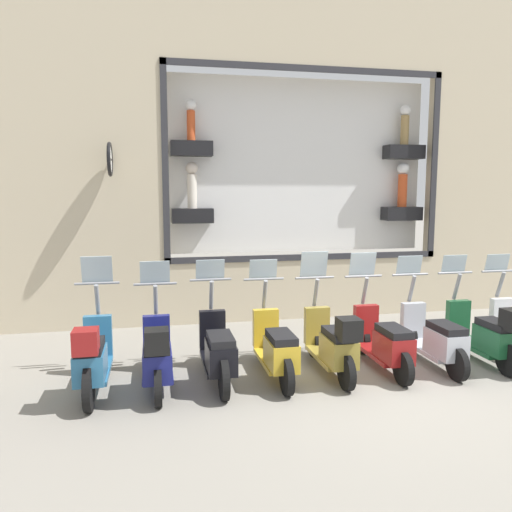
{
  "coord_description": "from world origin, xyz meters",
  "views": [
    {
      "loc": [
        -5.99,
        2.95,
        2.56
      ],
      "look_at": [
        1.82,
        1.34,
        1.51
      ],
      "focal_mm": 35.0,
      "sensor_mm": 36.0,
      "label": 1
    }
  ],
  "objects_px": {
    "scooter_olive_4": "(333,344)",
    "scooter_yellow_5": "(276,349)",
    "scooter_teal_8": "(93,357)",
    "scooter_red_3": "(384,342)",
    "scooter_navy_7": "(157,356)",
    "scooter_green_1": "(486,334)",
    "scooter_black_6": "(218,352)",
    "scooter_silver_2": "(435,339)"
  },
  "relations": [
    {
      "from": "scooter_silver_2",
      "to": "scooter_black_6",
      "type": "xyz_separation_m",
      "value": [
        0.01,
        3.17,
        0.02
      ]
    },
    {
      "from": "scooter_green_1",
      "to": "scooter_red_3",
      "type": "bearing_deg",
      "value": 87.62
    },
    {
      "from": "scooter_silver_2",
      "to": "scooter_olive_4",
      "type": "xyz_separation_m",
      "value": [
        -0.06,
        1.59,
        0.05
      ]
    },
    {
      "from": "scooter_red_3",
      "to": "scooter_olive_4",
      "type": "relative_size",
      "value": 1.0
    },
    {
      "from": "scooter_green_1",
      "to": "scooter_black_6",
      "type": "distance_m",
      "value": 3.97
    },
    {
      "from": "scooter_black_6",
      "to": "scooter_navy_7",
      "type": "xyz_separation_m",
      "value": [
        -0.07,
        0.79,
        0.02
      ]
    },
    {
      "from": "scooter_yellow_5",
      "to": "scooter_silver_2",
      "type": "bearing_deg",
      "value": -90.05
    },
    {
      "from": "scooter_navy_7",
      "to": "scooter_teal_8",
      "type": "distance_m",
      "value": 0.79
    },
    {
      "from": "scooter_silver_2",
      "to": "scooter_olive_4",
      "type": "distance_m",
      "value": 1.59
    },
    {
      "from": "scooter_navy_7",
      "to": "scooter_teal_8",
      "type": "height_order",
      "value": "scooter_teal_8"
    },
    {
      "from": "scooter_teal_8",
      "to": "scooter_red_3",
      "type": "bearing_deg",
      "value": -89.26
    },
    {
      "from": "scooter_red_3",
      "to": "scooter_black_6",
      "type": "distance_m",
      "value": 2.38
    },
    {
      "from": "scooter_yellow_5",
      "to": "scooter_black_6",
      "type": "relative_size",
      "value": 1.0
    },
    {
      "from": "scooter_teal_8",
      "to": "scooter_yellow_5",
      "type": "bearing_deg",
      "value": -88.77
    },
    {
      "from": "scooter_silver_2",
      "to": "scooter_black_6",
      "type": "bearing_deg",
      "value": 89.89
    },
    {
      "from": "scooter_black_6",
      "to": "scooter_olive_4",
      "type": "bearing_deg",
      "value": -92.37
    },
    {
      "from": "scooter_black_6",
      "to": "scooter_teal_8",
      "type": "bearing_deg",
      "value": 91.99
    },
    {
      "from": "scooter_red_3",
      "to": "scooter_navy_7",
      "type": "distance_m",
      "value": 3.18
    },
    {
      "from": "scooter_olive_4",
      "to": "scooter_black_6",
      "type": "bearing_deg",
      "value": 87.63
    },
    {
      "from": "scooter_red_3",
      "to": "scooter_navy_7",
      "type": "xyz_separation_m",
      "value": [
        -0.07,
        3.17,
        0.04
      ]
    },
    {
      "from": "scooter_silver_2",
      "to": "scooter_yellow_5",
      "type": "relative_size",
      "value": 1.0
    },
    {
      "from": "scooter_yellow_5",
      "to": "scooter_navy_7",
      "type": "relative_size",
      "value": 1.0
    },
    {
      "from": "scooter_silver_2",
      "to": "scooter_red_3",
      "type": "distance_m",
      "value": 0.79
    },
    {
      "from": "scooter_yellow_5",
      "to": "scooter_teal_8",
      "type": "height_order",
      "value": "scooter_teal_8"
    },
    {
      "from": "scooter_yellow_5",
      "to": "scooter_red_3",
      "type": "bearing_deg",
      "value": -90.0
    },
    {
      "from": "scooter_red_3",
      "to": "scooter_black_6",
      "type": "bearing_deg",
      "value": 89.9
    },
    {
      "from": "scooter_red_3",
      "to": "scooter_navy_7",
      "type": "relative_size",
      "value": 1.0
    },
    {
      "from": "scooter_green_1",
      "to": "scooter_silver_2",
      "type": "bearing_deg",
      "value": 85.39
    },
    {
      "from": "scooter_silver_2",
      "to": "scooter_yellow_5",
      "type": "bearing_deg",
      "value": 89.95
    },
    {
      "from": "scooter_green_1",
      "to": "scooter_black_6",
      "type": "bearing_deg",
      "value": 88.99
    },
    {
      "from": "scooter_green_1",
      "to": "scooter_olive_4",
      "type": "distance_m",
      "value": 2.38
    },
    {
      "from": "scooter_yellow_5",
      "to": "scooter_green_1",
      "type": "bearing_deg",
      "value": -91.19
    },
    {
      "from": "scooter_green_1",
      "to": "scooter_silver_2",
      "type": "xyz_separation_m",
      "value": [
        0.06,
        0.79,
        -0.04
      ]
    },
    {
      "from": "scooter_olive_4",
      "to": "scooter_yellow_5",
      "type": "xyz_separation_m",
      "value": [
        0.06,
        0.79,
        -0.04
      ]
    },
    {
      "from": "scooter_olive_4",
      "to": "scooter_yellow_5",
      "type": "bearing_deg",
      "value": 85.55
    },
    {
      "from": "scooter_olive_4",
      "to": "scooter_yellow_5",
      "type": "relative_size",
      "value": 1.0
    },
    {
      "from": "scooter_olive_4",
      "to": "scooter_silver_2",
      "type": "bearing_deg",
      "value": -87.85
    },
    {
      "from": "scooter_silver_2",
      "to": "scooter_navy_7",
      "type": "height_order",
      "value": "scooter_navy_7"
    },
    {
      "from": "scooter_olive_4",
      "to": "scooter_teal_8",
      "type": "relative_size",
      "value": 0.99
    },
    {
      "from": "scooter_olive_4",
      "to": "scooter_navy_7",
      "type": "bearing_deg",
      "value": 90.09
    },
    {
      "from": "scooter_green_1",
      "to": "scooter_silver_2",
      "type": "relative_size",
      "value": 1.0
    },
    {
      "from": "scooter_teal_8",
      "to": "scooter_green_1",
      "type": "bearing_deg",
      "value": -90.15
    }
  ]
}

